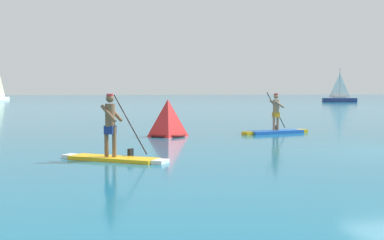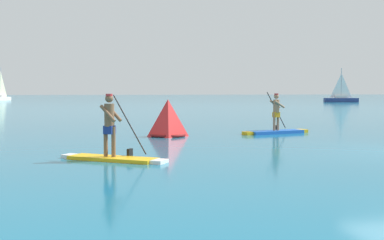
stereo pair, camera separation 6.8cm
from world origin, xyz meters
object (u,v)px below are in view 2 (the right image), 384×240
paddleboarder_near_left (112,146)px  race_marker_buoy (168,120)px  sailboat_right_horizon (341,98)px  paddleboarder_mid_center (276,126)px  sailboat_left_horizon (1,96)px

paddleboarder_near_left → race_marker_buoy: (2.48, 6.53, 0.29)m
paddleboarder_near_left → sailboat_right_horizon: size_ratio=0.50×
race_marker_buoy → sailboat_right_horizon: (37.00, 54.70, 0.02)m
paddleboarder_near_left → paddleboarder_mid_center: bearing=78.5°
paddleboarder_near_left → paddleboarder_mid_center: 9.96m
paddleboarder_mid_center → sailboat_right_horizon: size_ratio=0.57×
paddleboarder_near_left → race_marker_buoy: size_ratio=1.85×
sailboat_right_horizon → paddleboarder_mid_center: bearing=-105.9°
sailboat_left_horizon → paddleboarder_near_left: bearing=-156.8°
paddleboarder_mid_center → sailboat_left_horizon: sailboat_left_horizon is taller
paddleboarder_mid_center → sailboat_right_horizon: bearing=43.7°
paddleboarder_near_left → sailboat_right_horizon: sailboat_right_horizon is taller
paddleboarder_mid_center → race_marker_buoy: paddleboarder_mid_center is taller
race_marker_buoy → sailboat_left_horizon: sailboat_left_horizon is taller
paddleboarder_near_left → paddleboarder_mid_center: size_ratio=0.87×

